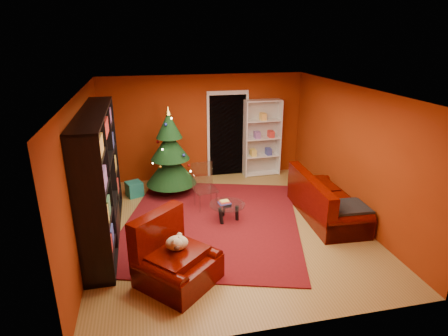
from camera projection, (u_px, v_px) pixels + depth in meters
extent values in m
cube|color=olive|center=(228.00, 227.00, 7.28)|extent=(5.00, 5.50, 0.05)
cube|color=silver|center=(229.00, 89.00, 6.38)|extent=(5.00, 5.50, 0.05)
cube|color=maroon|center=(204.00, 127.00, 9.38)|extent=(5.00, 0.05, 2.60)
cube|color=maroon|center=(83.00, 173.00, 6.32)|extent=(0.05, 5.50, 2.60)
cube|color=maroon|center=(354.00, 154.00, 7.33)|extent=(0.05, 5.50, 2.60)
cube|color=maroon|center=(212.00, 222.00, 7.40)|extent=(4.32, 4.69, 0.02)
cube|color=#177369|center=(134.00, 189.00, 8.55)|extent=(0.43, 0.43, 0.33)
cube|color=#2E6E37|center=(172.00, 187.00, 8.80)|extent=(0.29, 0.29, 0.23)
cube|color=maroon|center=(180.00, 186.00, 8.86)|extent=(0.24, 0.24, 0.23)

